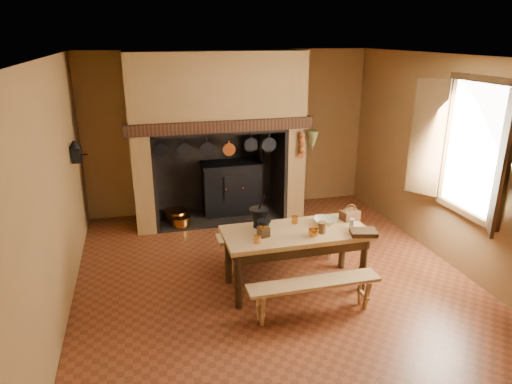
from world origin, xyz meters
TOP-DOWN VIEW (x-y plane):
  - floor at (0.00, 0.00)m, footprint 5.50×5.50m
  - ceiling at (0.00, 0.00)m, footprint 5.50×5.50m
  - back_wall at (0.00, 2.75)m, footprint 5.00×0.02m
  - wall_left at (-2.50, 0.00)m, footprint 0.02×5.50m
  - wall_right at (2.50, 0.00)m, footprint 0.02×5.50m
  - wall_front at (0.00, -2.75)m, footprint 5.00×0.02m
  - chimney_breast at (-0.30, 2.31)m, footprint 2.95×0.96m
  - iron_range at (-0.04, 2.45)m, footprint 1.12×0.55m
  - hearth_pans at (-1.05, 2.22)m, footprint 0.51×0.62m
  - hanging_pans at (-0.34, 1.81)m, footprint 1.92×0.29m
  - onion_string at (1.00, 1.79)m, footprint 0.12×0.10m
  - herb_bunch at (1.18, 1.79)m, footprint 0.20×0.20m
  - window at (2.35, -0.40)m, footprint 0.39×1.75m
  - wall_coffee_mill at (-2.42, 1.55)m, footprint 0.23×0.16m
  - work_table at (0.21, -0.22)m, footprint 1.78×0.79m
  - bench_front at (0.21, -0.87)m, footprint 1.53×0.27m
  - bench_back at (0.21, 0.39)m, footprint 1.74×0.30m
  - mortar_large at (-0.20, -0.00)m, footprint 0.24×0.24m
  - mortar_small at (-0.19, -0.20)m, footprint 0.17×0.17m
  - coffee_grinder at (-0.22, -0.28)m, footprint 0.17×0.15m
  - brass_mug_a at (-0.34, -0.44)m, footprint 0.09×0.09m
  - brass_mug_b at (0.27, 0.00)m, footprint 0.11×0.11m
  - mixing_bowl at (0.63, -0.11)m, footprint 0.36×0.36m
  - stoneware_crock at (0.49, -0.37)m, footprint 0.12×0.12m
  - glass_jar at (0.90, -0.32)m, footprint 0.08×0.08m
  - wicker_basket at (1.00, -0.07)m, footprint 0.25×0.20m
  - wooden_tray at (0.95, -0.54)m, footprint 0.36×0.29m
  - brass_cup at (0.35, -0.44)m, footprint 0.14×0.14m

SIDE VIEW (x-z plane):
  - floor at x=0.00m, z-range 0.00..0.00m
  - hearth_pans at x=-1.05m, z-range -0.01..0.19m
  - bench_front at x=0.21m, z-range 0.11..0.54m
  - bench_back at x=0.21m, z-range 0.12..0.61m
  - iron_range at x=-0.04m, z-range -0.32..1.28m
  - work_table at x=0.21m, z-range 0.26..1.03m
  - wooden_tray at x=0.95m, z-range 0.77..0.82m
  - mixing_bowl at x=0.63m, z-range 0.77..0.84m
  - brass_mug_a at x=-0.34m, z-range 0.77..0.86m
  - brass_mug_b at x=0.27m, z-range 0.77..0.86m
  - brass_cup at x=0.35m, z-range 0.77..0.87m
  - glass_jar at x=0.90m, z-range 0.77..0.89m
  - stoneware_crock at x=0.49m, z-range 0.77..0.91m
  - coffee_grinder at x=-0.22m, z-range 0.75..0.93m
  - wicker_basket at x=1.00m, z-range 0.73..0.95m
  - mortar_small at x=-0.19m, z-range 0.72..1.01m
  - mortar_large at x=-0.20m, z-range 0.70..1.11m
  - onion_string at x=1.00m, z-range 1.10..1.56m
  - hanging_pans at x=-0.34m, z-range 1.23..1.50m
  - herb_bunch at x=1.18m, z-range 1.21..1.56m
  - back_wall at x=0.00m, z-range 0.00..2.80m
  - wall_left at x=-2.50m, z-range 0.00..2.80m
  - wall_right at x=2.50m, z-range 0.00..2.80m
  - wall_front at x=0.00m, z-range 0.00..2.80m
  - wall_coffee_mill at x=-2.42m, z-range 1.36..1.67m
  - window at x=2.35m, z-range 0.82..2.58m
  - chimney_breast at x=-0.30m, z-range 0.41..3.21m
  - ceiling at x=0.00m, z-range 2.80..2.80m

